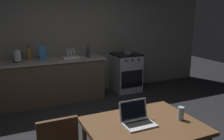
% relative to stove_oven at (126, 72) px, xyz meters
% --- Properties ---
extents(back_wall, '(6.40, 0.10, 2.80)m').
position_rel_stove_oven_xyz_m(back_wall, '(-0.92, 0.35, 0.95)').
color(back_wall, slate).
rests_on(back_wall, ground_plane).
extents(kitchen_counter, '(2.16, 0.64, 0.90)m').
position_rel_stove_oven_xyz_m(kitchen_counter, '(-1.72, 0.00, 0.00)').
color(kitchen_counter, '#4C3D2D').
rests_on(kitchen_counter, ground_plane).
extents(stove_oven, '(0.60, 0.62, 0.90)m').
position_rel_stove_oven_xyz_m(stove_oven, '(0.00, 0.00, 0.00)').
color(stove_oven, gray).
rests_on(stove_oven, ground_plane).
extents(dining_table, '(1.15, 0.89, 0.73)m').
position_rel_stove_oven_xyz_m(dining_table, '(-1.34, -2.94, 0.21)').
color(dining_table, brown).
rests_on(dining_table, ground_plane).
extents(laptop, '(0.32, 0.27, 0.22)m').
position_rel_stove_oven_xyz_m(laptop, '(-1.40, -2.91, 0.32)').
color(laptop, silver).
rests_on(laptop, dining_table).
extents(electric_kettle, '(0.17, 0.15, 0.23)m').
position_rel_stove_oven_xyz_m(electric_kettle, '(-2.36, 0.00, 0.56)').
color(electric_kettle, black).
rests_on(electric_kettle, kitchen_counter).
extents(bottle, '(0.07, 0.07, 0.27)m').
position_rel_stove_oven_xyz_m(bottle, '(-0.95, -0.05, 0.58)').
color(bottle, '#2D2D33').
rests_on(bottle, kitchen_counter).
extents(frying_pan, '(0.22, 0.40, 0.05)m').
position_rel_stove_oven_xyz_m(frying_pan, '(0.05, -0.03, 0.48)').
color(frying_pan, gray).
rests_on(frying_pan, stove_oven).
extents(drinking_glass, '(0.06, 0.06, 0.14)m').
position_rel_stove_oven_xyz_m(drinking_glass, '(-0.94, -3.02, 0.35)').
color(drinking_glass, '#99B7C6').
rests_on(drinking_glass, dining_table).
extents(cereal_box, '(0.13, 0.05, 0.29)m').
position_rel_stove_oven_xyz_m(cereal_box, '(-1.89, 0.02, 0.60)').
color(cereal_box, '#3372B2').
rests_on(cereal_box, kitchen_counter).
extents(dish_rack, '(0.34, 0.26, 0.21)m').
position_rel_stove_oven_xyz_m(dish_rack, '(-1.32, 0.00, 0.50)').
color(dish_rack, silver).
rests_on(dish_rack, kitchen_counter).
extents(bottle_b, '(0.07, 0.07, 0.29)m').
position_rel_stove_oven_xyz_m(bottle_b, '(-2.15, 0.08, 0.59)').
color(bottle_b, '#8C601E').
rests_on(bottle_b, kitchen_counter).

